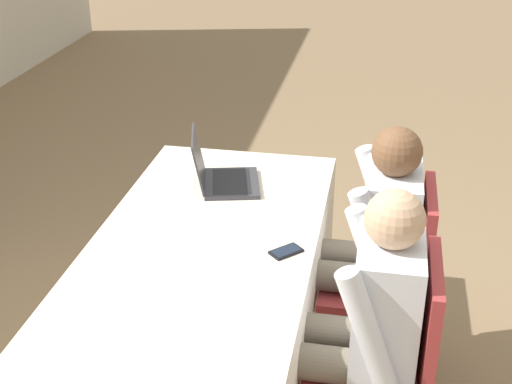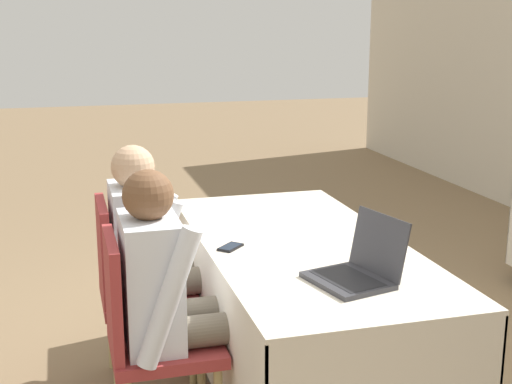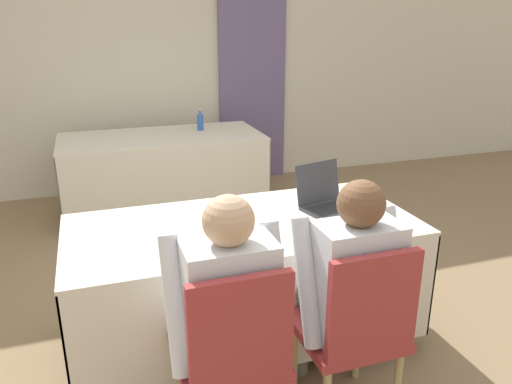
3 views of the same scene
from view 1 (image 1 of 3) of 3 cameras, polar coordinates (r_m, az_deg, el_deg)
name	(u,v)px [view 1 (image 1 of 3)]	position (r m, az deg, el deg)	size (l,w,h in m)	color
conference_table_near	(203,280)	(2.90, -4.25, -7.07)	(1.87, 0.89, 0.74)	beige
laptop	(222,176)	(3.25, -2.78, 1.29)	(0.37, 0.36, 0.25)	#333338
cell_phone	(286,252)	(2.75, 2.41, -4.82)	(0.14, 0.14, 0.01)	black
paper_beside_laptop	(195,350)	(2.28, -4.89, -12.51)	(0.31, 0.36, 0.00)	white
chair_near_left	(388,360)	(2.64, 10.55, -13.05)	(0.44, 0.44, 0.91)	tan
chair_near_right	(392,275)	(3.09, 10.79, -6.52)	(0.44, 0.44, 0.91)	tan
person_checkered_shirt	(362,320)	(2.54, 8.49, -10.08)	(0.50, 0.52, 1.17)	#665B4C
person_white_shirt	(370,240)	(3.01, 9.08, -3.81)	(0.50, 0.52, 1.17)	#665B4C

